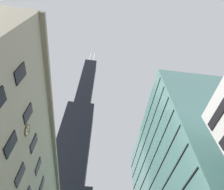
# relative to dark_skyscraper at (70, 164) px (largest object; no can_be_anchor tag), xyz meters

# --- Properties ---
(dark_skyscraper) EXTENTS (23.70, 23.70, 189.64)m
(dark_skyscraper) POSITION_rel_dark_skyscraper_xyz_m (0.00, 0.00, 0.00)
(dark_skyscraper) COLOR black
(dark_skyscraper) RESTS_ON ground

